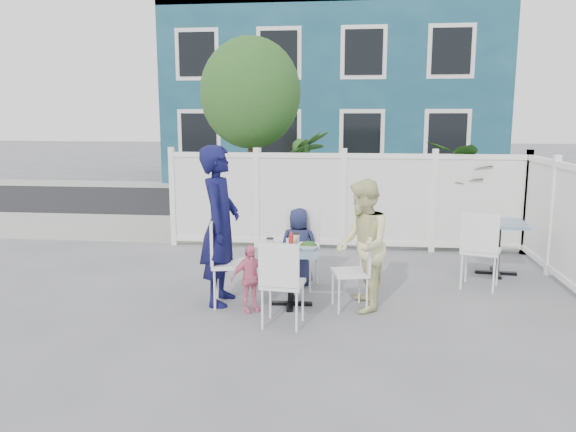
# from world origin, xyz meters

# --- Properties ---
(ground) EXTENTS (80.00, 80.00, 0.00)m
(ground) POSITION_xyz_m (0.00, 0.00, 0.00)
(ground) COLOR slate
(near_sidewalk) EXTENTS (24.00, 2.60, 0.01)m
(near_sidewalk) POSITION_xyz_m (0.00, 3.80, 0.01)
(near_sidewalk) COLOR gray
(near_sidewalk) RESTS_ON ground
(street) EXTENTS (24.00, 5.00, 0.01)m
(street) POSITION_xyz_m (0.00, 7.50, 0.00)
(street) COLOR black
(street) RESTS_ON ground
(far_sidewalk) EXTENTS (24.00, 1.60, 0.01)m
(far_sidewalk) POSITION_xyz_m (0.00, 10.60, 0.01)
(far_sidewalk) COLOR gray
(far_sidewalk) RESTS_ON ground
(building) EXTENTS (11.00, 6.00, 6.00)m
(building) POSITION_xyz_m (-0.50, 14.00, 3.00)
(building) COLOR #154255
(building) RESTS_ON ground
(fence_back) EXTENTS (5.86, 0.08, 1.60)m
(fence_back) POSITION_xyz_m (0.10, 2.40, 0.78)
(fence_back) COLOR white
(fence_back) RESTS_ON ground
(fence_right) EXTENTS (0.08, 3.66, 1.60)m
(fence_right) POSITION_xyz_m (3.00, 0.60, 0.78)
(fence_right) COLOR white
(fence_right) RESTS_ON ground
(tree) EXTENTS (1.80, 1.62, 3.59)m
(tree) POSITION_xyz_m (-1.60, 3.30, 2.59)
(tree) COLOR #382316
(tree) RESTS_ON ground
(utility_cabinet) EXTENTS (0.73, 0.58, 1.23)m
(utility_cabinet) POSITION_xyz_m (-2.45, 4.00, 0.62)
(utility_cabinet) COLOR gold
(utility_cabinet) RESTS_ON ground
(potted_shrub_a) EXTENTS (1.38, 1.38, 1.94)m
(potted_shrub_a) POSITION_xyz_m (-0.59, 3.10, 0.97)
(potted_shrub_a) COLOR #224117
(potted_shrub_a) RESTS_ON ground
(potted_shrub_b) EXTENTS (2.12, 2.10, 1.78)m
(potted_shrub_b) POSITION_xyz_m (1.99, 3.00, 0.89)
(potted_shrub_b) COLOR #224117
(potted_shrub_b) RESTS_ON ground
(main_table) EXTENTS (0.67, 0.67, 0.68)m
(main_table) POSITION_xyz_m (-0.45, -0.49, 0.53)
(main_table) COLOR #47607D
(main_table) RESTS_ON ground
(spare_table) EXTENTS (0.78, 0.78, 0.75)m
(spare_table) POSITION_xyz_m (2.27, 1.14, 0.58)
(spare_table) COLOR #47607D
(spare_table) RESTS_ON ground
(chair_left) EXTENTS (0.52, 0.53, 1.01)m
(chair_left) POSITION_xyz_m (-1.24, -0.55, 0.59)
(chair_left) COLOR white
(chair_left) RESTS_ON ground
(chair_right) EXTENTS (0.47, 0.48, 0.88)m
(chair_right) POSITION_xyz_m (0.31, -0.51, 0.51)
(chair_right) COLOR white
(chair_right) RESTS_ON ground
(chair_back) EXTENTS (0.52, 0.51, 1.01)m
(chair_back) POSITION_xyz_m (-0.42, 0.34, 0.59)
(chair_back) COLOR white
(chair_back) RESTS_ON ground
(chair_near) EXTENTS (0.46, 0.45, 0.93)m
(chair_near) POSITION_xyz_m (-0.47, -1.22, 0.54)
(chair_near) COLOR white
(chair_near) RESTS_ON ground
(chair_spare) EXTENTS (0.58, 0.57, 1.01)m
(chair_spare) POSITION_xyz_m (1.87, 0.38, 0.59)
(chair_spare) COLOR white
(chair_spare) RESTS_ON ground
(man) EXTENTS (0.46, 0.69, 1.87)m
(man) POSITION_xyz_m (-1.29, -0.48, 0.94)
(man) COLOR #0E0F3C
(man) RESTS_ON ground
(woman) EXTENTS (0.64, 0.78, 1.51)m
(woman) POSITION_xyz_m (0.37, -0.53, 0.75)
(woman) COLOR #D7D252
(woman) RESTS_ON ground
(boy) EXTENTS (0.50, 0.33, 1.02)m
(boy) POSITION_xyz_m (-0.44, 0.34, 0.51)
(boy) COLOR #1E2347
(boy) RESTS_ON ground
(toddler) EXTENTS (0.48, 0.41, 0.77)m
(toddler) POSITION_xyz_m (-0.89, -0.75, 0.39)
(toddler) COLOR pink
(toddler) RESTS_ON ground
(plate_main) EXTENTS (0.22, 0.22, 0.01)m
(plate_main) POSITION_xyz_m (-0.48, -0.62, 0.69)
(plate_main) COLOR white
(plate_main) RESTS_ON main_table
(plate_side) EXTENTS (0.22, 0.22, 0.02)m
(plate_side) POSITION_xyz_m (-0.64, -0.41, 0.69)
(plate_side) COLOR white
(plate_side) RESTS_ON main_table
(salad_bowl) EXTENTS (0.26, 0.26, 0.06)m
(salad_bowl) POSITION_xyz_m (-0.25, -0.49, 0.71)
(salad_bowl) COLOR white
(salad_bowl) RESTS_ON main_table
(coffee_cup_a) EXTENTS (0.08, 0.08, 0.12)m
(coffee_cup_a) POSITION_xyz_m (-0.69, -0.53, 0.74)
(coffee_cup_a) COLOR beige
(coffee_cup_a) RESTS_ON main_table
(coffee_cup_b) EXTENTS (0.09, 0.09, 0.13)m
(coffee_cup_b) POSITION_xyz_m (-0.42, -0.26, 0.74)
(coffee_cup_b) COLOR beige
(coffee_cup_b) RESTS_ON main_table
(ketchup_bottle) EXTENTS (0.05, 0.05, 0.16)m
(ketchup_bottle) POSITION_xyz_m (-0.45, -0.46, 0.76)
(ketchup_bottle) COLOR red
(ketchup_bottle) RESTS_ON main_table
(salt_shaker) EXTENTS (0.03, 0.03, 0.08)m
(salt_shaker) POSITION_xyz_m (-0.52, -0.26, 0.72)
(salt_shaker) COLOR white
(salt_shaker) RESTS_ON main_table
(pepper_shaker) EXTENTS (0.03, 0.03, 0.07)m
(pepper_shaker) POSITION_xyz_m (-0.49, -0.20, 0.71)
(pepper_shaker) COLOR black
(pepper_shaker) RESTS_ON main_table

